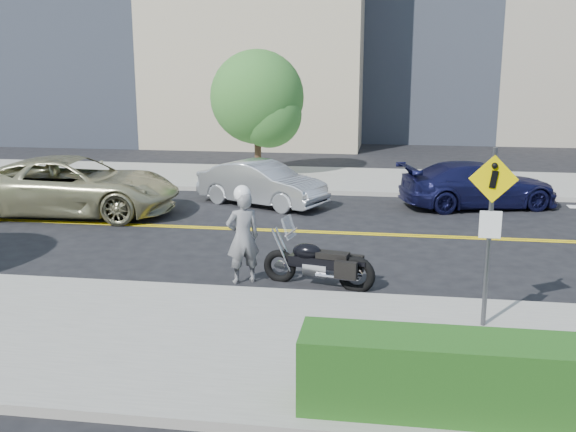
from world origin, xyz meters
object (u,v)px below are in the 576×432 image
(motorcyclist, at_px, (243,235))
(parked_car_silver, at_px, (262,184))
(suv, at_px, (74,186))
(parked_car_blue, at_px, (478,185))
(motorcycle, at_px, (319,253))
(pedestrian_sign, at_px, (490,221))

(motorcyclist, bearing_deg, parked_car_silver, -110.96)
(suv, xyz_separation_m, parked_car_blue, (11.91, 2.80, -0.15))
(suv, relative_size, parked_car_blue, 1.27)
(motorcycle, bearing_deg, parked_car_blue, 75.18)
(parked_car_silver, bearing_deg, pedestrian_sign, -124.83)
(parked_car_silver, relative_size, parked_car_blue, 0.86)
(pedestrian_sign, bearing_deg, parked_car_blue, 83.88)
(motorcyclist, height_order, suv, motorcyclist)
(parked_car_silver, distance_m, parked_car_blue, 6.71)
(pedestrian_sign, xyz_separation_m, motorcycle, (-3.00, 2.03, -1.27))
(motorcyclist, bearing_deg, motorcycle, 152.03)
(motorcyclist, relative_size, parked_car_blue, 0.42)
(motorcyclist, height_order, parked_car_silver, motorcyclist)
(motorcyclist, bearing_deg, pedestrian_sign, 127.42)
(motorcycle, distance_m, suv, 9.45)
(pedestrian_sign, height_order, parked_car_silver, pedestrian_sign)
(pedestrian_sign, height_order, motorcycle, pedestrian_sign)
(motorcycle, height_order, parked_car_blue, parked_car_blue)
(parked_car_blue, bearing_deg, motorcyclist, 128.69)
(pedestrian_sign, height_order, suv, pedestrian_sign)
(pedestrian_sign, bearing_deg, suv, 145.91)
(suv, distance_m, parked_car_silver, 5.64)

